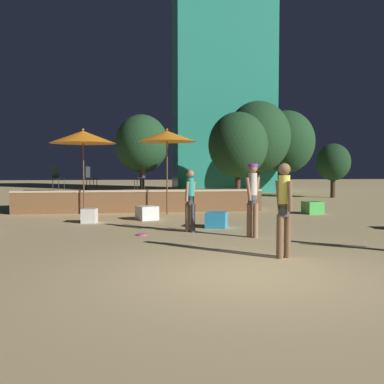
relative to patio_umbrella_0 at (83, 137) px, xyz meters
The scene contains 21 objects.
ground_plane 10.70m from the patio_umbrella_0, 69.63° to the right, with size 120.00×120.00×0.00m, color tan.
wooden_deck 3.46m from the patio_umbrella_0, 31.84° to the left, with size 9.53×2.30×0.88m.
patio_umbrella_0 is the anchor object (origin of this frame).
patio_umbrella_1 3.09m from the patio_umbrella_0, ahead, with size 2.13×2.13×3.15m.
cube_seat_0 4.04m from the patio_umbrella_0, 42.66° to the right, with size 0.79×0.79×0.45m.
cube_seat_2 3.74m from the patio_umbrella_0, 80.24° to the right, with size 0.50×0.50×0.44m.
cube_seat_3 6.50m from the patio_umbrella_0, 45.58° to the right, with size 0.74×0.74×0.44m.
cube_seat_5 8.92m from the patio_umbrella_0, ahead, with size 0.70×0.70×0.46m.
person_0 6.32m from the patio_umbrella_0, 56.64° to the right, with size 0.36×0.42×1.65m.
person_1 9.88m from the patio_umbrella_0, 61.65° to the right, with size 0.30×0.49×1.78m.
person_3 7.90m from the patio_umbrella_0, 52.39° to the right, with size 0.48×0.43×1.80m.
bistro_chair_0 2.11m from the patio_umbrella_0, 137.32° to the left, with size 0.48×0.47×0.90m.
bistro_chair_1 2.12m from the patio_umbrella_0, 87.70° to the left, with size 0.44×0.44×0.90m.
bistro_chair_2 2.67m from the patio_umbrella_0, 17.97° to the left, with size 0.44×0.44×0.90m.
frisbee_disc 6.41m from the patio_umbrella_0, 69.53° to the right, with size 0.25×0.25×0.03m.
background_tree_0 11.38m from the patio_umbrella_0, 77.94° to the left, with size 3.33×3.33×5.11m.
background_tree_1 12.19m from the patio_umbrella_0, 41.86° to the left, with size 3.77×3.77×5.62m.
background_tree_2 10.03m from the patio_umbrella_0, 41.60° to the left, with size 3.24×3.24×4.78m.
background_tree_3 15.27m from the patio_umbrella_0, 28.80° to the left, with size 1.96×1.96×3.15m.
background_tree_4 16.37m from the patio_umbrella_0, 43.23° to the left, with size 3.75×3.75×5.55m.
distant_building 18.37m from the patio_umbrella_0, 61.36° to the left, with size 7.16×4.60×15.70m.
Camera 1 is at (-1.78, -6.51, 1.67)m, focal length 40.00 mm.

